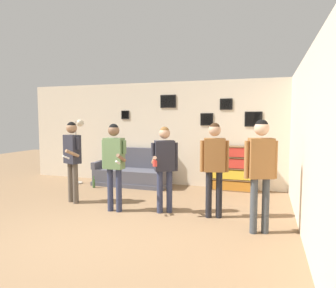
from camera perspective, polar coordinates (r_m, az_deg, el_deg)
ground_plane at (r=4.72m, az=-15.79°, el=-17.05°), size 20.00×20.00×0.00m
wall_back at (r=7.93m, az=0.13°, el=2.05°), size 8.41×0.08×2.70m
wall_right at (r=5.59m, az=23.91°, el=0.39°), size 0.06×6.29×2.70m
couch at (r=8.00m, az=-6.77°, el=-5.53°), size 1.99×0.80×0.96m
bookshelf at (r=7.44m, az=12.23°, el=-4.56°), size 1.13×0.30×1.09m
floor_lamp at (r=8.35m, az=-17.13°, el=1.69°), size 0.47×0.28×1.72m
person_player_foreground_left at (r=6.47m, az=-17.79°, el=-1.69°), size 0.47×0.56×1.68m
person_player_foreground_center at (r=5.66m, az=-10.25°, el=-2.65°), size 0.50×0.44×1.65m
person_watcher_holding_cup at (r=5.50m, az=-0.66°, el=-3.19°), size 0.45×0.54×1.60m
person_spectator_near_bookshelf at (r=5.28m, az=8.82°, el=-3.00°), size 0.49×0.28×1.68m
person_spectator_far_right at (r=4.70m, az=17.25°, el=-3.60°), size 0.48×0.31×1.73m
bottle_on_floor at (r=7.86m, az=-13.95°, el=-7.26°), size 0.07×0.07×0.29m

